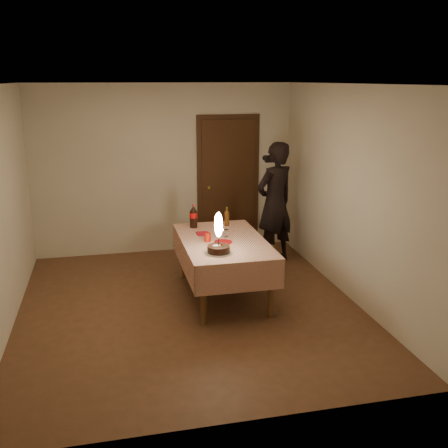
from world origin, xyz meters
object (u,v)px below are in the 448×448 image
Objects in this scene: cola_bottle at (193,216)px; clear_cup at (226,233)px; dining_table at (223,247)px; red_plate at (223,242)px; photographer at (275,203)px; amber_bottle_right at (227,217)px; birthday_cake at (219,242)px; red_cup at (208,237)px.

clear_cup is at bearing -57.15° from cola_bottle.
dining_table is at bearing -67.17° from cola_bottle.
red_plate is 0.69× the size of cola_bottle.
dining_table is at bearing 77.53° from red_plate.
amber_bottle_right is at bearing -150.81° from photographer.
clear_cup is (0.23, 0.60, -0.08)m from birthday_cake.
clear_cup is (0.07, 0.12, 0.14)m from dining_table.
photographer reaches higher than cola_bottle.
photographer is (1.22, 1.11, 0.11)m from red_cup.
dining_table is 0.69m from amber_bottle_right.
amber_bottle_right reaches higher than clear_cup.
birthday_cake is (-0.16, -0.48, 0.23)m from dining_table.
clear_cup is 0.61m from cola_bottle.
dining_table is 0.72m from cola_bottle.
red_cup is 1.11× the size of clear_cup.
dining_table is 17.20× the size of red_cup.
red_cup is 1.65m from photographer.
red_plate is at bearing -111.69° from clear_cup.
birthday_cake is at bearing -84.77° from cola_bottle.
red_cup is at bearing 153.59° from red_plate.
cola_bottle is 0.46m from amber_bottle_right.
birthday_cake is 1.11m from cola_bottle.
birthday_cake is 0.47m from red_cup.
red_plate is at bearing 69.69° from birthday_cake.
birthday_cake is at bearing -107.82° from amber_bottle_right.
birthday_cake is 2.17× the size of red_plate.
dining_table is 1.52m from photographer.
red_cup is 0.30m from clear_cup.
clear_cup is at bearing 27.24° from red_cup.
cola_bottle is at bearing 108.15° from red_plate.
photographer is (1.05, 1.19, 0.16)m from red_plate.
red_plate is at bearing -106.50° from amber_bottle_right.
birthday_cake reaches higher than dining_table.
amber_bottle_right reaches higher than red_cup.
cola_bottle is at bearing 112.83° from dining_table.
red_cup is (-0.04, 0.46, -0.08)m from birthday_cake.
red_plate is 0.86× the size of amber_bottle_right.
amber_bottle_right is at bearing 58.62° from red_cup.
dining_table is at bearing 71.36° from birthday_cake.
cola_bottle is (-0.06, 0.64, 0.10)m from red_cup.
photographer reaches higher than red_cup.
red_plate is 0.12× the size of photographer.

